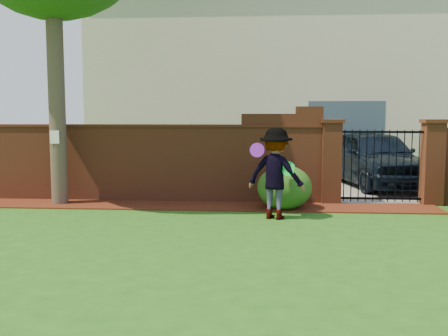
# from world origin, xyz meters

# --- Properties ---
(ground) EXTENTS (80.00, 80.00, 0.01)m
(ground) POSITION_xyz_m (0.00, 0.00, -0.01)
(ground) COLOR #215314
(ground) RESTS_ON ground
(mulch_bed) EXTENTS (11.10, 1.08, 0.03)m
(mulch_bed) POSITION_xyz_m (-0.95, 3.34, 0.01)
(mulch_bed) COLOR #3E160B
(mulch_bed) RESTS_ON ground
(brick_wall) EXTENTS (8.70, 0.31, 2.16)m
(brick_wall) POSITION_xyz_m (-2.01, 4.00, 0.93)
(brick_wall) COLOR brown
(brick_wall) RESTS_ON ground
(pillar_left) EXTENTS (0.50, 0.50, 1.88)m
(pillar_left) POSITION_xyz_m (2.40, 4.00, 0.96)
(pillar_left) COLOR brown
(pillar_left) RESTS_ON ground
(pillar_right) EXTENTS (0.50, 0.50, 1.88)m
(pillar_right) POSITION_xyz_m (4.60, 4.00, 0.96)
(pillar_right) COLOR brown
(pillar_right) RESTS_ON ground
(iron_gate) EXTENTS (1.78, 0.03, 1.60)m
(iron_gate) POSITION_xyz_m (3.50, 4.00, 0.85)
(iron_gate) COLOR black
(iron_gate) RESTS_ON ground
(driveway) EXTENTS (3.20, 8.00, 0.01)m
(driveway) POSITION_xyz_m (3.50, 8.00, 0.01)
(driveway) COLOR slate
(driveway) RESTS_ON ground
(house) EXTENTS (12.40, 6.40, 6.30)m
(house) POSITION_xyz_m (1.00, 12.00, 3.16)
(house) COLOR beige
(house) RESTS_ON ground
(car) EXTENTS (2.71, 4.86, 1.56)m
(car) POSITION_xyz_m (4.03, 6.69, 0.78)
(car) COLOR black
(car) RESTS_ON ground
(paper_notice) EXTENTS (0.20, 0.01, 0.28)m
(paper_notice) POSITION_xyz_m (-3.60, 3.21, 1.50)
(paper_notice) COLOR white
(paper_notice) RESTS_ON tree
(shrub_left) EXTENTS (1.14, 1.14, 0.93)m
(shrub_left) POSITION_xyz_m (1.34, 3.14, 0.47)
(shrub_left) COLOR #184B16
(shrub_left) RESTS_ON ground
(man) EXTENTS (1.28, 1.00, 1.74)m
(man) POSITION_xyz_m (1.12, 2.18, 0.87)
(man) COLOR gray
(man) RESTS_ON ground
(frisbee_purple) EXTENTS (0.28, 0.10, 0.27)m
(frisbee_purple) POSITION_xyz_m (0.78, 2.09, 1.32)
(frisbee_purple) COLOR purple
(frisbee_purple) RESTS_ON man
(frisbee_green) EXTENTS (0.28, 0.18, 0.28)m
(frisbee_green) POSITION_xyz_m (1.36, 2.03, 0.98)
(frisbee_green) COLOR #1BD13D
(frisbee_green) RESTS_ON man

